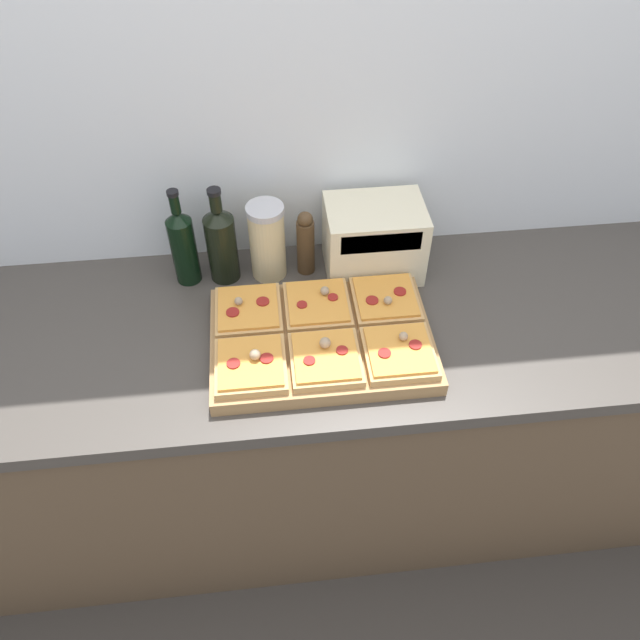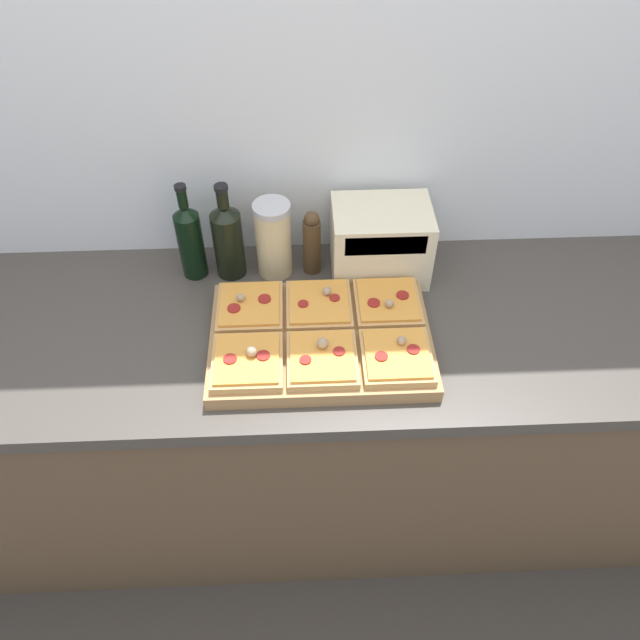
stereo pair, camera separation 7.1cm
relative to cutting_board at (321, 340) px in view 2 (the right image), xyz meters
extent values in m
plane|color=#3D3833|center=(-0.01, -0.25, -0.91)|extent=(12.00, 12.00, 0.00)
cube|color=silver|center=(-0.01, 0.43, 0.34)|extent=(6.00, 0.06, 2.50)
cube|color=brown|center=(-0.01, 0.07, -0.49)|extent=(2.60, 0.64, 0.85)
cube|color=#423D38|center=(-0.01, 0.07, -0.04)|extent=(2.63, 0.67, 0.04)
cube|color=#A37A4C|center=(0.00, 0.00, 0.00)|extent=(0.55, 0.38, 0.04)
cube|color=tan|center=(-0.18, 0.09, 0.03)|extent=(0.17, 0.17, 0.02)
cube|color=orange|center=(-0.18, 0.09, 0.04)|extent=(0.15, 0.16, 0.01)
cylinder|color=maroon|center=(-0.22, 0.07, 0.05)|extent=(0.03, 0.03, 0.00)
cylinder|color=maroon|center=(-0.14, 0.10, 0.05)|extent=(0.03, 0.03, 0.00)
sphere|color=tan|center=(-0.20, 0.10, 0.06)|extent=(0.02, 0.02, 0.02)
cube|color=tan|center=(0.00, 0.09, 0.03)|extent=(0.17, 0.17, 0.02)
cube|color=orange|center=(0.00, 0.09, 0.04)|extent=(0.15, 0.16, 0.01)
cylinder|color=maroon|center=(-0.04, 0.08, 0.05)|extent=(0.03, 0.03, 0.00)
cylinder|color=maroon|center=(0.04, 0.10, 0.05)|extent=(0.03, 0.03, 0.00)
sphere|color=tan|center=(0.02, 0.11, 0.06)|extent=(0.02, 0.02, 0.02)
cube|color=tan|center=(0.18, 0.09, 0.03)|extent=(0.17, 0.17, 0.02)
cube|color=orange|center=(0.18, 0.09, 0.04)|extent=(0.15, 0.16, 0.01)
cylinder|color=maroon|center=(0.14, 0.07, 0.05)|extent=(0.03, 0.03, 0.00)
cylinder|color=maroon|center=(0.22, 0.10, 0.05)|extent=(0.03, 0.03, 0.00)
sphere|color=tan|center=(0.18, 0.06, 0.06)|extent=(0.02, 0.02, 0.02)
cube|color=tan|center=(-0.18, -0.09, 0.03)|extent=(0.17, 0.17, 0.02)
cube|color=orange|center=(-0.18, -0.09, 0.04)|extent=(0.15, 0.16, 0.01)
cylinder|color=maroon|center=(-0.22, -0.10, 0.05)|extent=(0.03, 0.03, 0.00)
cylinder|color=maroon|center=(-0.14, -0.09, 0.05)|extent=(0.03, 0.03, 0.00)
sphere|color=tan|center=(-0.16, -0.08, 0.06)|extent=(0.03, 0.03, 0.03)
cube|color=tan|center=(0.00, -0.09, 0.03)|extent=(0.17, 0.17, 0.02)
cube|color=orange|center=(0.00, -0.09, 0.04)|extent=(0.15, 0.16, 0.01)
cylinder|color=maroon|center=(-0.04, -0.11, 0.05)|extent=(0.03, 0.03, 0.00)
cylinder|color=maroon|center=(0.04, -0.08, 0.05)|extent=(0.03, 0.03, 0.00)
sphere|color=tan|center=(0.00, -0.07, 0.06)|extent=(0.03, 0.03, 0.03)
cube|color=tan|center=(0.18, -0.09, 0.03)|extent=(0.17, 0.17, 0.02)
cube|color=orange|center=(0.18, -0.09, 0.04)|extent=(0.15, 0.16, 0.01)
cylinder|color=maroon|center=(0.14, -0.10, 0.05)|extent=(0.03, 0.03, 0.00)
cylinder|color=maroon|center=(0.22, -0.09, 0.05)|extent=(0.03, 0.03, 0.00)
sphere|color=tan|center=(0.19, -0.06, 0.06)|extent=(0.02, 0.02, 0.02)
cylinder|color=black|center=(-0.34, 0.29, 0.08)|extent=(0.07, 0.07, 0.20)
cone|color=black|center=(-0.34, 0.29, 0.19)|extent=(0.07, 0.07, 0.03)
cylinder|color=black|center=(-0.34, 0.29, 0.23)|extent=(0.03, 0.03, 0.05)
cylinder|color=black|center=(-0.34, 0.29, 0.27)|extent=(0.03, 0.03, 0.01)
cylinder|color=black|center=(-0.24, 0.29, 0.08)|extent=(0.08, 0.08, 0.20)
cone|color=black|center=(-0.24, 0.29, 0.19)|extent=(0.08, 0.08, 0.03)
cylinder|color=black|center=(-0.24, 0.29, 0.23)|extent=(0.03, 0.03, 0.05)
cylinder|color=black|center=(-0.24, 0.29, 0.26)|extent=(0.04, 0.04, 0.01)
cylinder|color=beige|center=(-0.12, 0.29, 0.08)|extent=(0.10, 0.10, 0.21)
cylinder|color=#B2B2B7|center=(-0.12, 0.29, 0.20)|extent=(0.10, 0.10, 0.02)
cylinder|color=#47331E|center=(-0.01, 0.29, 0.06)|extent=(0.05, 0.05, 0.17)
sphere|color=#47331E|center=(-0.01, 0.29, 0.16)|extent=(0.04, 0.04, 0.04)
cube|color=beige|center=(0.18, 0.28, 0.08)|extent=(0.26, 0.19, 0.21)
cube|color=black|center=(0.18, 0.19, 0.15)|extent=(0.21, 0.01, 0.06)
cube|color=black|center=(0.32, 0.28, 0.09)|extent=(0.02, 0.02, 0.02)
camera|label=1|loc=(-0.12, -1.04, 1.16)|focal=35.00mm
camera|label=2|loc=(-0.05, -1.04, 1.16)|focal=35.00mm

